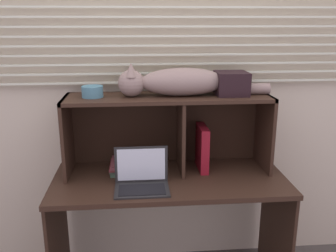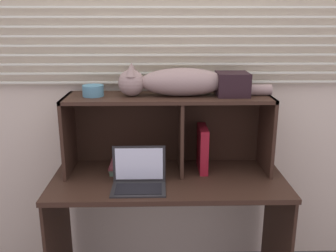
% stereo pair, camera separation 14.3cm
% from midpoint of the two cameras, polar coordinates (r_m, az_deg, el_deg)
% --- Properties ---
extents(back_panel_with_blinds, '(4.40, 0.08, 2.50)m').
position_cam_midpoint_polar(back_panel_with_blinds, '(2.47, 1.55, 6.14)').
color(back_panel_with_blinds, beige).
rests_on(back_panel_with_blinds, ground).
extents(desk, '(1.41, 0.61, 0.75)m').
position_cam_midpoint_polar(desk, '(2.35, 1.85, -11.21)').
color(desk, '#342117').
rests_on(desk, ground).
extents(hutch_shelf_unit, '(1.25, 0.34, 0.48)m').
position_cam_midpoint_polar(hutch_shelf_unit, '(2.33, 1.98, 1.14)').
color(hutch_shelf_unit, '#342117').
rests_on(hutch_shelf_unit, desk).
extents(cat, '(0.92, 0.19, 0.19)m').
position_cam_midpoint_polar(cat, '(2.25, 3.10, 6.66)').
color(cat, gray).
rests_on(cat, hutch_shelf_unit).
extents(laptop, '(0.30, 0.20, 0.23)m').
position_cam_midpoint_polar(laptop, '(2.15, -2.55, -8.02)').
color(laptop, '#242424').
rests_on(laptop, desk).
extents(binder_upright, '(0.05, 0.23, 0.28)m').
position_cam_midpoint_polar(binder_upright, '(2.38, 7.00, -3.44)').
color(binder_upright, maroon).
rests_on(binder_upright, desk).
extents(book_stack, '(0.15, 0.22, 0.07)m').
position_cam_midpoint_polar(book_stack, '(2.40, -5.27, -5.91)').
color(book_stack, '#47684E').
rests_on(book_stack, desk).
extents(small_basket, '(0.13, 0.13, 0.07)m').
position_cam_midpoint_polar(small_basket, '(2.28, -9.57, 5.31)').
color(small_basket, teal).
rests_on(small_basket, hutch_shelf_unit).
extents(storage_box, '(0.19, 0.19, 0.14)m').
position_cam_midpoint_polar(storage_box, '(2.31, 11.52, 6.26)').
color(storage_box, black).
rests_on(storage_box, hutch_shelf_unit).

